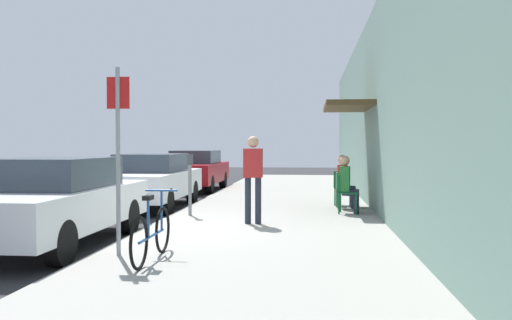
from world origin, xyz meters
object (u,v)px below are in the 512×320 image
at_px(parked_car_0, 53,201).
at_px(parking_meter, 190,180).
at_px(cafe_chair_1, 342,187).
at_px(parked_car_2, 195,170).
at_px(seated_patron_0, 347,182).
at_px(bicycle_0, 152,234).
at_px(cafe_chair_2, 341,185).
at_px(parked_car_1, 151,180).
at_px(seated_patron_1, 345,179).
at_px(street_sign, 118,146).
at_px(pedestrian_standing, 253,172).
at_px(cafe_chair_0, 345,191).

bearing_deg(parked_car_0, parking_meter, 63.47).
bearing_deg(cafe_chair_1, parked_car_2, 129.47).
bearing_deg(parking_meter, seated_patron_0, 11.34).
distance_m(parked_car_0, bicycle_0, 2.54).
bearing_deg(cafe_chair_2, parked_car_1, -179.04).
xyz_separation_m(parked_car_2, bicycle_0, (2.07, -12.19, -0.27)).
relative_size(parked_car_1, seated_patron_0, 3.41).
xyz_separation_m(bicycle_0, seated_patron_1, (2.90, 6.23, 0.34)).
height_order(bicycle_0, seated_patron_0, seated_patron_0).
xyz_separation_m(parked_car_2, street_sign, (1.50, -11.86, 0.89)).
bearing_deg(parked_car_1, cafe_chair_1, -6.62).
xyz_separation_m(street_sign, cafe_chair_1, (3.41, 5.89, -1.02)).
bearing_deg(cafe_chair_2, street_sign, -117.57).
height_order(parking_meter, cafe_chair_2, parking_meter).
bearing_deg(parked_car_2, pedestrian_standing, -70.81).
bearing_deg(seated_patron_1, parked_car_2, 129.82).
relative_size(cafe_chair_0, seated_patron_0, 0.67).
distance_m(parked_car_0, pedestrian_standing, 3.66).
bearing_deg(cafe_chair_1, cafe_chair_2, 89.82).
distance_m(cafe_chair_0, cafe_chair_2, 1.63).
distance_m(parked_car_2, cafe_chair_1, 7.73).
height_order(parked_car_1, cafe_chair_1, parked_car_1).
xyz_separation_m(street_sign, pedestrian_standing, (1.55, 3.10, -0.52)).
relative_size(parked_car_0, seated_patron_0, 3.41).
bearing_deg(cafe_chair_1, parked_car_1, 173.38).
distance_m(seated_patron_0, pedestrian_standing, 2.65).
xyz_separation_m(parking_meter, cafe_chair_0, (3.36, 0.70, -0.26)).
bearing_deg(cafe_chair_1, street_sign, -120.10).
relative_size(parking_meter, bicycle_0, 0.77).
bearing_deg(street_sign, seated_patron_1, 59.47).
distance_m(street_sign, cafe_chair_0, 6.06).
bearing_deg(street_sign, cafe_chair_2, 62.43).
bearing_deg(parking_meter, parked_car_1, 124.60).
relative_size(parked_car_0, cafe_chair_2, 5.06).
bearing_deg(bicycle_0, street_sign, 149.62).
distance_m(parked_car_1, parking_meter, 2.73).
bearing_deg(seated_patron_1, parked_car_0, -136.12).
height_order(seated_patron_0, seated_patron_1, same).
bearing_deg(parking_meter, pedestrian_standing, -36.57).
bearing_deg(cafe_chair_1, seated_patron_1, 2.44).
height_order(cafe_chair_0, cafe_chair_2, same).
xyz_separation_m(parking_meter, cafe_chair_1, (3.36, 1.68, -0.26)).
height_order(parked_car_2, cafe_chair_1, parked_car_2).
height_order(parked_car_2, bicycle_0, parked_car_2).
xyz_separation_m(street_sign, seated_patron_1, (3.47, 5.89, -0.82)).
distance_m(parked_car_2, pedestrian_standing, 9.28).
distance_m(parked_car_0, seated_patron_0, 6.26).
bearing_deg(parked_car_1, cafe_chair_2, 0.96).
relative_size(cafe_chair_2, pedestrian_standing, 0.51).
distance_m(seated_patron_0, seated_patron_1, 0.99).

